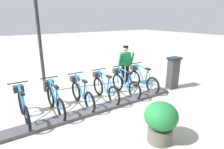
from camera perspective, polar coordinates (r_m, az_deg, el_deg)
name	(u,v)px	position (r m, az deg, el deg)	size (l,w,h in m)	color
ground_plane	(96,111)	(5.90, -4.82, -11.01)	(60.00, 60.00, 0.00)	#A7AB9C
dock_rail_base	(96,109)	(5.88, -4.83, -10.58)	(0.44, 6.03, 0.10)	#47474C
payment_kiosk	(173,72)	(7.86, 18.15, 0.62)	(0.36, 0.52, 1.28)	#38383D
bike_docked_0	(142,79)	(7.51, 9.15, -1.38)	(1.72, 0.54, 1.02)	black
bike_docked_1	(124,83)	(6.98, 3.82, -2.62)	(1.72, 0.54, 1.02)	black
bike_docked_2	(104,88)	(6.52, -2.34, -4.03)	(1.72, 0.54, 1.02)	black
bike_docked_3	(81,93)	(6.15, -9.35, -5.57)	(1.72, 0.54, 1.02)	black
bike_docked_4	(55,99)	(5.89, -17.16, -7.17)	(1.72, 0.54, 1.02)	black
bike_docked_5	(23,106)	(5.76, -25.56, -8.73)	(1.72, 0.54, 1.02)	black
worker_near_rack	(125,64)	(7.88, 4.10, 3.30)	(0.58, 0.69, 1.66)	white
lamp_post	(38,25)	(7.28, -21.69, 13.98)	(0.32, 0.32, 3.85)	#2D2D33
planter_bush	(161,120)	(4.48, 14.68, -13.39)	(0.76, 0.76, 0.97)	#59544C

